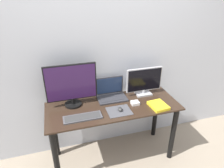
% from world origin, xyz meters
% --- Properties ---
extents(wall_back, '(7.00, 0.05, 2.50)m').
position_xyz_m(wall_back, '(0.00, 0.63, 1.25)').
color(wall_back, silver).
rests_on(wall_back, ground_plane).
extents(desk, '(1.47, 0.56, 0.75)m').
position_xyz_m(desk, '(0.00, 0.28, 0.59)').
color(desk, '#332319').
rests_on(desk, ground_plane).
extents(monitor_left, '(0.54, 0.19, 0.48)m').
position_xyz_m(monitor_left, '(-0.42, 0.43, 1.00)').
color(monitor_left, black).
rests_on(monitor_left, desk).
extents(monitor_right, '(0.44, 0.13, 0.34)m').
position_xyz_m(monitor_right, '(0.43, 0.43, 0.93)').
color(monitor_right, '#B2B2B7').
rests_on(monitor_right, desk).
extents(laptop, '(0.34, 0.23, 0.23)m').
position_xyz_m(laptop, '(0.03, 0.47, 0.81)').
color(laptop, '#333338').
rests_on(laptop, desk).
extents(keyboard, '(0.39, 0.13, 0.02)m').
position_xyz_m(keyboard, '(-0.36, 0.15, 0.76)').
color(keyboard, '#4C4C51').
rests_on(keyboard, desk).
extents(mousepad, '(0.25, 0.21, 0.00)m').
position_xyz_m(mousepad, '(0.03, 0.16, 0.75)').
color(mousepad, '#47474C').
rests_on(mousepad, desk).
extents(mouse, '(0.04, 0.07, 0.04)m').
position_xyz_m(mouse, '(0.04, 0.16, 0.77)').
color(mouse, '#333333').
rests_on(mouse, mousepad).
extents(book, '(0.19, 0.22, 0.03)m').
position_xyz_m(book, '(0.47, 0.12, 0.77)').
color(book, yellow).
rests_on(book, desk).
extents(power_brick, '(0.09, 0.08, 0.03)m').
position_xyz_m(power_brick, '(0.24, 0.24, 0.77)').
color(power_brick, white).
rests_on(power_brick, desk).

